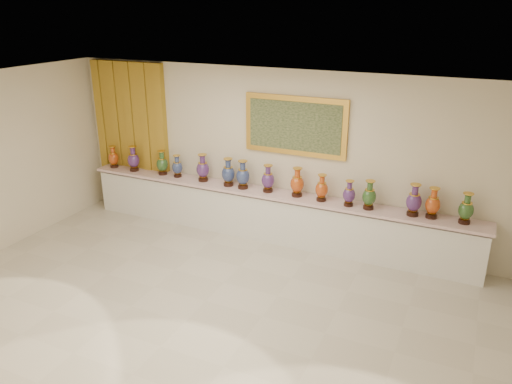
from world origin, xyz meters
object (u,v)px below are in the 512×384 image
(counter, at_px, (269,216))
(vase_0, at_px, (113,158))
(vase_1, at_px, (133,160))
(vase_2, at_px, (162,164))

(counter, xyz_separation_m, vase_0, (-3.38, -0.04, 0.66))
(vase_1, xyz_separation_m, vase_2, (0.64, 0.04, -0.01))
(vase_0, distance_m, vase_2, 1.15)
(counter, distance_m, vase_1, 2.96)
(counter, height_order, vase_2, vase_2)
(counter, height_order, vase_1, vase_1)
(vase_1, bearing_deg, vase_0, 179.33)
(vase_0, distance_m, vase_1, 0.50)
(vase_2, bearing_deg, vase_1, -176.04)
(counter, relative_size, vase_2, 15.49)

